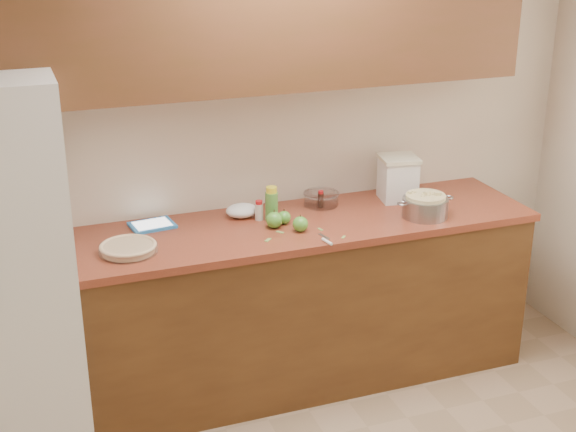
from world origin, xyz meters
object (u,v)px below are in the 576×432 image
object	(u,v)px
pie	(128,248)
tablet	(152,225)
colander	(425,206)
flour_canister	(398,178)

from	to	relation	value
pie	tablet	world-z (taller)	pie
pie	colander	xyz separation A→B (m)	(1.55, -0.06, 0.04)
colander	tablet	world-z (taller)	colander
colander	tablet	xyz separation A→B (m)	(-1.38, 0.35, -0.05)
colander	flour_canister	bearing A→B (deg)	92.72
tablet	pie	bearing A→B (deg)	-127.19
pie	colander	world-z (taller)	colander
colander	tablet	bearing A→B (deg)	165.67
colander	pie	bearing A→B (deg)	177.77
colander	tablet	distance (m)	1.42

